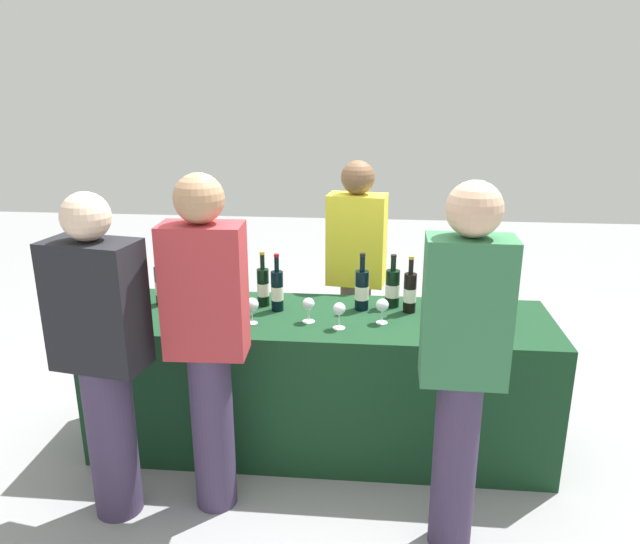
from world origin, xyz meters
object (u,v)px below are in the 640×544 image
at_px(wine_bottle_6, 453,294).
at_px(guest_1, 207,335).
at_px(wine_bottle_2, 277,290).
at_px(wine_bottle_4, 393,288).
at_px(guest_2, 463,358).
at_px(ice_bucket, 488,304).
at_px(wine_bottle_0, 161,285).
at_px(wine_bottle_1, 263,287).
at_px(guest_0, 102,352).
at_px(wine_glass_0, 236,300).
at_px(wine_glass_1, 252,306).
at_px(wine_bottle_7, 489,291).
at_px(wine_bottle_5, 410,292).
at_px(server_pouring, 356,271).
at_px(wine_bottle_3, 362,290).
at_px(wine_glass_2, 308,305).
at_px(wine_glass_4, 382,306).
at_px(wine_glass_3, 339,310).

height_order(wine_bottle_6, guest_1, guest_1).
bearing_deg(wine_bottle_2, wine_bottle_4, 10.81).
bearing_deg(guest_2, ice_bucket, 73.72).
relative_size(wine_bottle_0, wine_bottle_2, 0.99).
relative_size(wine_bottle_1, guest_0, 0.20).
relative_size(wine_bottle_0, wine_bottle_4, 1.06).
distance_m(wine_bottle_4, wine_glass_0, 0.88).
bearing_deg(guest_1, wine_bottle_0, 122.00).
distance_m(wine_glass_1, guest_2, 1.17).
height_order(wine_bottle_7, guest_2, guest_2).
relative_size(wine_bottle_5, server_pouring, 0.21).
height_order(wine_bottle_3, wine_bottle_5, wine_bottle_3).
height_order(wine_glass_0, guest_1, guest_1).
distance_m(guest_1, guest_2, 1.13).
xyz_separation_m(wine_bottle_6, guest_1, (-1.19, -0.69, 0.01)).
xyz_separation_m(wine_bottle_5, wine_bottle_6, (0.24, 0.01, -0.01)).
xyz_separation_m(wine_bottle_1, wine_glass_2, (0.28, -0.22, -0.02)).
bearing_deg(wine_bottle_4, wine_bottle_6, -11.02).
bearing_deg(wine_glass_0, wine_glass_4, -0.64).
relative_size(wine_glass_1, guest_0, 0.09).
distance_m(wine_bottle_7, server_pouring, 0.88).
xyz_separation_m(wine_bottle_6, guest_0, (-1.65, -0.79, -0.05)).
distance_m(wine_bottle_0, wine_glass_1, 0.62).
xyz_separation_m(wine_bottle_4, wine_glass_4, (-0.06, -0.26, -0.02)).
relative_size(wine_glass_1, wine_glass_4, 1.06).
relative_size(wine_bottle_1, wine_bottle_7, 1.01).
bearing_deg(wine_bottle_4, wine_glass_2, -148.15).
bearing_deg(ice_bucket, wine_bottle_7, 79.66).
bearing_deg(wine_bottle_1, wine_bottle_2, -36.77).
xyz_separation_m(wine_bottle_2, wine_bottle_3, (0.47, 0.06, -0.00)).
bearing_deg(wine_glass_0, wine_bottle_1, 60.11).
bearing_deg(guest_0, wine_bottle_6, 35.22).
relative_size(wine_bottle_3, wine_glass_3, 2.31).
xyz_separation_m(wine_bottle_5, server_pouring, (-0.31, 0.53, -0.05)).
height_order(wine_glass_3, guest_2, guest_2).
height_order(wine_bottle_2, wine_glass_0, wine_bottle_2).
relative_size(wine_bottle_2, wine_bottle_6, 1.09).
relative_size(wine_bottle_4, wine_glass_3, 2.15).
bearing_deg(wine_bottle_7, wine_bottle_3, -174.85).
bearing_deg(server_pouring, wine_bottle_0, 34.42).
xyz_separation_m(ice_bucket, server_pouring, (-0.72, 0.64, -0.04)).
height_order(wine_glass_1, server_pouring, server_pouring).
bearing_deg(guest_2, guest_1, 172.67).
distance_m(guest_0, guest_2, 1.59).
relative_size(wine_bottle_6, server_pouring, 0.19).
height_order(wine_bottle_5, wine_glass_0, wine_bottle_5).
xyz_separation_m(wine_glass_1, ice_bucket, (1.24, 0.14, -0.00)).
bearing_deg(wine_bottle_3, wine_bottle_1, 178.86).
bearing_deg(wine_bottle_0, wine_bottle_4, 3.78).
distance_m(ice_bucket, guest_2, 0.77).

